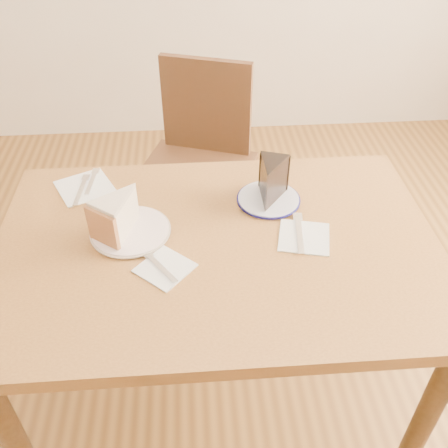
% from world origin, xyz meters
% --- Properties ---
extents(ground, '(4.00, 4.00, 0.00)m').
position_xyz_m(ground, '(0.00, 0.00, 0.00)').
color(ground, '#4F3215').
rests_on(ground, ground).
extents(table, '(1.20, 0.80, 0.75)m').
position_xyz_m(table, '(0.00, 0.00, 0.65)').
color(table, brown).
rests_on(table, ground).
extents(chair_far, '(0.57, 0.57, 0.91)m').
position_xyz_m(chair_far, '(-0.03, 0.77, 0.50)').
color(chair_far, black).
rests_on(chair_far, ground).
extents(plate_cream, '(0.21, 0.21, 0.01)m').
position_xyz_m(plate_cream, '(-0.23, 0.06, 0.76)').
color(plate_cream, white).
rests_on(plate_cream, table).
extents(plate_navy, '(0.18, 0.18, 0.01)m').
position_xyz_m(plate_navy, '(0.16, 0.17, 0.76)').
color(plate_navy, silver).
rests_on(plate_navy, table).
extents(carrot_cake, '(0.16, 0.17, 0.10)m').
position_xyz_m(carrot_cake, '(-0.25, 0.06, 0.81)').
color(carrot_cake, white).
rests_on(carrot_cake, plate_cream).
extents(chocolate_cake, '(0.12, 0.14, 0.11)m').
position_xyz_m(chocolate_cake, '(0.16, 0.16, 0.82)').
color(chocolate_cake, black).
rests_on(chocolate_cake, plate_navy).
extents(napkin_cream, '(0.17, 0.17, 0.00)m').
position_xyz_m(napkin_cream, '(-0.14, -0.09, 0.75)').
color(napkin_cream, white).
rests_on(napkin_cream, table).
extents(napkin_navy, '(0.16, 0.16, 0.00)m').
position_xyz_m(napkin_navy, '(0.24, 0.00, 0.75)').
color(napkin_navy, white).
rests_on(napkin_navy, table).
extents(napkin_spare, '(0.21, 0.21, 0.00)m').
position_xyz_m(napkin_spare, '(-0.39, 0.28, 0.75)').
color(napkin_spare, white).
rests_on(napkin_spare, table).
extents(fork_cream, '(0.09, 0.12, 0.00)m').
position_xyz_m(fork_cream, '(-0.15, -0.09, 0.76)').
color(fork_cream, silver).
rests_on(fork_cream, napkin_cream).
extents(knife_navy, '(0.04, 0.17, 0.00)m').
position_xyz_m(knife_navy, '(0.23, 0.01, 0.76)').
color(knife_navy, silver).
rests_on(knife_navy, napkin_navy).
extents(fork_spare, '(0.03, 0.14, 0.00)m').
position_xyz_m(fork_spare, '(-0.37, 0.31, 0.76)').
color(fork_spare, silver).
rests_on(fork_spare, napkin_spare).
extents(knife_spare, '(0.03, 0.16, 0.00)m').
position_xyz_m(knife_spare, '(-0.40, 0.26, 0.76)').
color(knife_spare, silver).
rests_on(knife_spare, napkin_spare).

